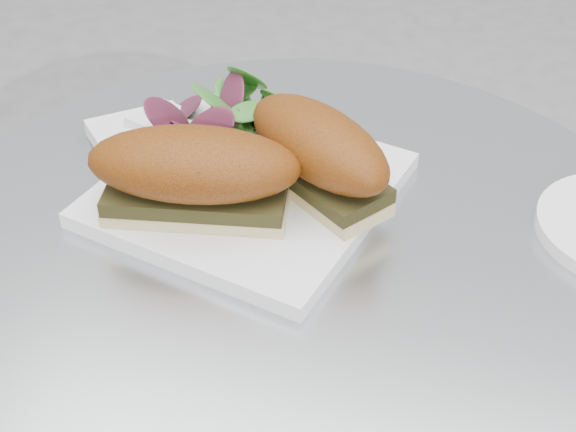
# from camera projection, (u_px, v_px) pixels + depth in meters

# --- Properties ---
(table) EXTENTS (0.70, 0.70, 0.73)m
(table) POSITION_uv_depth(u_px,v_px,m) (292.00, 420.00, 0.85)
(table) COLOR #A8AAAF
(table) RESTS_ON ground
(plate) EXTENTS (0.30, 0.30, 0.02)m
(plate) POSITION_uv_depth(u_px,v_px,m) (248.00, 189.00, 0.75)
(plate) COLOR white
(plate) RESTS_ON table
(sandwich_left) EXTENTS (0.20, 0.11, 0.08)m
(sandwich_left) POSITION_uv_depth(u_px,v_px,m) (195.00, 172.00, 0.69)
(sandwich_left) COLOR #DAC788
(sandwich_left) RESTS_ON plate
(sandwich_right) EXTENTS (0.18, 0.16, 0.08)m
(sandwich_right) POSITION_uv_depth(u_px,v_px,m) (318.00, 151.00, 0.71)
(sandwich_right) COLOR #DAC788
(sandwich_right) RESTS_ON plate
(salad) EXTENTS (0.12, 0.12, 0.05)m
(salad) POSITION_uv_depth(u_px,v_px,m) (225.00, 113.00, 0.80)
(salad) COLOR #38832B
(salad) RESTS_ON plate
(napkin) EXTENTS (0.17, 0.17, 0.02)m
(napkin) POSITION_uv_depth(u_px,v_px,m) (158.00, 149.00, 0.81)
(napkin) COLOR white
(napkin) RESTS_ON table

